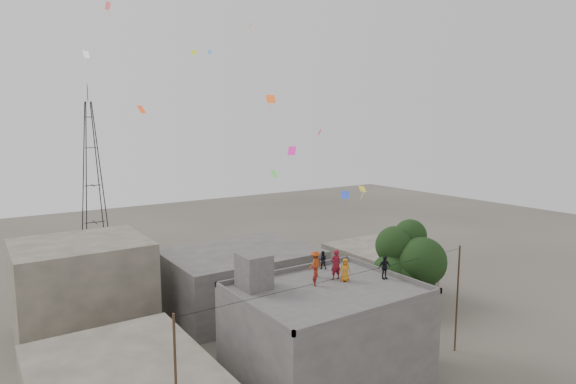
# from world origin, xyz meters

# --- Properties ---
(main_building) EXTENTS (10.00, 8.00, 6.10)m
(main_building) POSITION_xyz_m (0.00, 0.00, 3.05)
(main_building) COLOR #494644
(main_building) RESTS_ON ground
(parapet) EXTENTS (10.00, 8.00, 0.30)m
(parapet) POSITION_xyz_m (0.00, 0.00, 6.25)
(parapet) COLOR #494644
(parapet) RESTS_ON main_building
(stair_head_box) EXTENTS (1.60, 1.80, 2.00)m
(stair_head_box) POSITION_xyz_m (-3.20, 2.60, 7.10)
(stair_head_box) COLOR #494644
(stair_head_box) RESTS_ON main_building
(neighbor_north) EXTENTS (12.00, 9.00, 5.00)m
(neighbor_north) POSITION_xyz_m (2.00, 14.00, 2.50)
(neighbor_north) COLOR #494644
(neighbor_north) RESTS_ON ground
(neighbor_northwest) EXTENTS (9.00, 8.00, 7.00)m
(neighbor_northwest) POSITION_xyz_m (-10.00, 16.00, 3.50)
(neighbor_northwest) COLOR #564F44
(neighbor_northwest) RESTS_ON ground
(neighbor_east) EXTENTS (7.00, 8.00, 4.40)m
(neighbor_east) POSITION_xyz_m (14.00, 10.00, 2.20)
(neighbor_east) COLOR #564F44
(neighbor_east) RESTS_ON ground
(tree) EXTENTS (4.90, 4.60, 9.10)m
(tree) POSITION_xyz_m (7.37, 0.60, 6.10)
(tree) COLOR black
(tree) RESTS_ON ground
(utility_line) EXTENTS (20.12, 0.62, 7.40)m
(utility_line) POSITION_xyz_m (0.50, -1.25, 3.83)
(utility_line) COLOR black
(utility_line) RESTS_ON ground
(transmission_tower) EXTENTS (2.97, 2.97, 20.01)m
(transmission_tower) POSITION_xyz_m (-4.00, 40.00, 9.07)
(transmission_tower) COLOR black
(transmission_tower) RESTS_ON ground
(person_red_adult) EXTENTS (0.73, 0.53, 1.83)m
(person_red_adult) POSITION_xyz_m (1.66, 1.21, 7.02)
(person_red_adult) COLOR maroon
(person_red_adult) RESTS_ON main_building
(person_orange_child) EXTENTS (0.79, 0.78, 1.38)m
(person_orange_child) POSITION_xyz_m (1.91, 0.62, 6.79)
(person_orange_child) COLOR orange
(person_orange_child) RESTS_ON main_building
(person_dark_child) EXTENTS (0.73, 0.69, 1.18)m
(person_dark_child) POSITION_xyz_m (2.31, 3.33, 6.69)
(person_dark_child) COLOR black
(person_dark_child) RESTS_ON main_building
(person_dark_adult) EXTENTS (0.88, 0.47, 1.43)m
(person_dark_adult) POSITION_xyz_m (4.17, -0.38, 6.81)
(person_dark_adult) COLOR black
(person_dark_adult) RESTS_ON main_building
(person_orange_adult) EXTENTS (1.16, 0.83, 1.63)m
(person_orange_adult) POSITION_xyz_m (0.92, 2.26, 6.92)
(person_orange_adult) COLOR #A93D13
(person_orange_adult) RESTS_ON main_building
(person_red_child) EXTENTS (0.47, 0.52, 1.19)m
(person_red_child) POSITION_xyz_m (-0.06, 0.97, 6.69)
(person_red_child) COLOR maroon
(person_red_child) RESTS_ON main_building
(kites) EXTENTS (17.05, 17.99, 12.71)m
(kites) POSITION_xyz_m (-0.58, 7.18, 15.82)
(kites) COLOR #F64419
(kites) RESTS_ON ground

